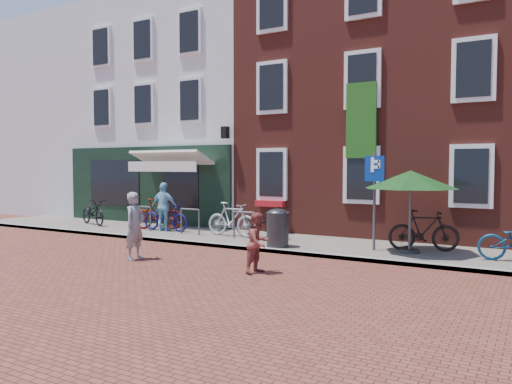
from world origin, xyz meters
The scene contains 17 objects.
ground centered at (0.00, 0.00, 0.00)m, with size 80.00×80.00×0.00m, color brown.
sidewalk centered at (1.00, 1.50, 0.05)m, with size 24.00×3.00×0.10m, color slate.
building_stucco centered at (-5.00, 7.00, 4.50)m, with size 8.00×8.00×9.00m, color silver.
building_brick_mid centered at (2.00, 7.00, 5.00)m, with size 6.00×8.00×10.00m, color maroon.
filler_left centered at (-12.50, 7.00, 4.50)m, with size 7.00×8.00×9.00m, color silver.
litter_bin centered at (2.01, 0.45, 0.67)m, with size 0.60×0.60×1.09m.
parking_sign centered at (4.42, 1.19, 1.79)m, with size 0.50×0.07×2.52m.
parasol centered at (5.29, 1.30, 2.01)m, with size 2.30×2.30×2.16m.
woman centered at (-0.39, -2.42, 0.82)m, with size 0.60×0.39×1.64m, color gray.
boy centered at (2.95, -2.25, 0.64)m, with size 0.63×0.49×1.29m, color brown.
cafe_person centered at (-2.76, 1.44, 0.91)m, with size 0.95×0.40×1.63m, color #80C5E0.
bicycle_0 centered at (-6.18, 1.48, 0.57)m, with size 0.63×1.80×0.95m, color black.
bicycle_1 centered at (-3.21, 1.66, 0.63)m, with size 0.49×1.75×1.05m, color #611104.
bicycle_2 centered at (-2.76, 1.51, 0.57)m, with size 0.63×1.80×0.95m, color #120C57.
bicycle_3 centered at (-0.13, 1.51, 0.63)m, with size 0.49×1.75×1.05m, color #A8A7AA.
bicycle_4 centered at (0.81, 1.72, 0.57)m, with size 0.63×1.80×0.95m, color black.
bicycle_5 centered at (5.55, 1.72, 0.63)m, with size 0.49×1.75×1.05m, color black.
Camera 1 is at (8.09, -11.29, 2.26)m, focal length 34.77 mm.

